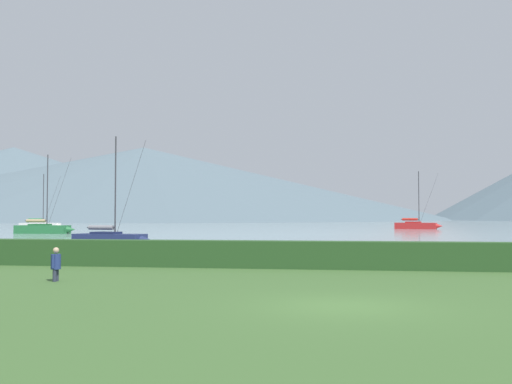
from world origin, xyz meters
TOP-DOWN VIEW (x-y plane):
  - ground_plane at (0.00, 0.00)m, footprint 1000.00×1000.00m
  - harbor_water at (0.00, 137.00)m, footprint 320.00×246.00m
  - hedge_line at (0.00, 11.00)m, footprint 80.00×1.20m
  - sailboat_slip_2 at (-38.97, 56.06)m, footprint 7.92×2.46m
  - sailboat_slip_3 at (-51.82, 78.79)m, footprint 7.83×2.66m
  - sailboat_slip_4 at (-18.54, 29.01)m, footprint 6.89×3.06m
  - sailboat_slip_5 at (12.31, 88.88)m, footprint 8.13×3.98m
  - person_seated_viewer at (-10.45, 4.35)m, footprint 0.36×0.57m
  - distant_hill_west_ridge at (-113.63, 305.86)m, footprint 337.75×337.75m
  - distant_hill_central_peak at (-202.73, 320.64)m, footprint 281.49×281.49m

SIDE VIEW (x-z plane):
  - ground_plane at x=0.00m, z-range 0.00..0.00m
  - harbor_water at x=0.00m, z-range 0.00..0.00m
  - sailboat_slip_4 at x=-18.54m, z-range -3.82..4.95m
  - hedge_line at x=0.00m, z-range 0.00..1.24m
  - sailboat_slip_3 at x=-51.82m, z-range -4.11..5.40m
  - sailboat_slip_2 at x=-38.97m, z-range -4.52..5.85m
  - sailboat_slip_5 at x=12.31m, z-range -4.34..5.66m
  - person_seated_viewer at x=-10.45m, z-range 0.06..1.31m
  - distant_hill_west_ridge at x=-113.63m, z-range 0.00..41.01m
  - distant_hill_central_peak at x=-202.73m, z-range 0.00..44.42m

